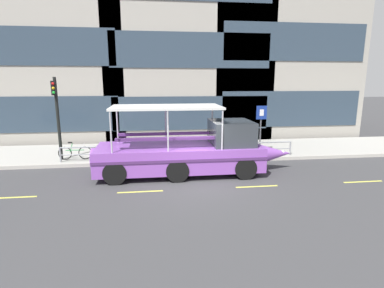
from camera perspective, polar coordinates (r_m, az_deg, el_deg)
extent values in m
plane|color=#3D3D3F|center=(13.28, 0.94, -7.18)|extent=(120.00, 120.00, 0.00)
cube|color=#A8A59E|center=(18.60, -1.51, -1.28)|extent=(32.00, 4.80, 0.18)
cube|color=#B2ADA3|center=(16.20, -0.62, -3.29)|extent=(32.00, 0.18, 0.18)
cube|color=#DBD64C|center=(13.49, -30.75, -8.63)|extent=(1.80, 0.12, 0.01)
cube|color=#DBD64C|center=(12.37, -9.69, -8.82)|extent=(1.80, 0.12, 0.01)
cube|color=#DBD64C|center=(13.05, 12.08, -7.80)|extent=(1.80, 0.12, 0.01)
cube|color=#DBD64C|center=(15.28, 29.43, -6.18)|extent=(1.80, 0.12, 0.01)
cube|color=#2D3D4C|center=(22.05, -25.84, 5.01)|extent=(9.41, 0.06, 2.35)
cube|color=#2D3D4C|center=(22.03, -26.89, 16.06)|extent=(9.41, 0.06, 2.35)
cube|color=#2D3D4C|center=(21.07, -0.08, 5.82)|extent=(10.79, 0.06, 2.30)
cube|color=#2D3D4C|center=(21.04, -0.09, 17.22)|extent=(10.79, 0.06, 2.30)
cube|color=#2D3D4C|center=(23.10, 18.21, 6.29)|extent=(10.21, 0.06, 2.53)
cube|color=#2D3D4C|center=(23.15, 18.98, 17.67)|extent=(10.21, 0.06, 2.53)
cylinder|color=gray|center=(16.29, -2.16, -0.13)|extent=(12.42, 0.07, 0.07)
cylinder|color=gray|center=(16.38, -2.15, -1.43)|extent=(12.42, 0.06, 0.06)
cylinder|color=gray|center=(17.01, -23.49, -1.93)|extent=(0.09, 0.09, 0.76)
cylinder|color=gray|center=(16.60, -17.60, -1.81)|extent=(0.09, 0.09, 0.76)
cylinder|color=gray|center=(16.37, -11.48, -1.68)|extent=(0.09, 0.09, 0.76)
cylinder|color=gray|center=(16.32, -5.26, -1.52)|extent=(0.09, 0.09, 0.76)
cylinder|color=gray|center=(16.48, 0.92, -1.34)|extent=(0.09, 0.09, 0.76)
cylinder|color=gray|center=(16.81, 6.92, -1.16)|extent=(0.09, 0.09, 0.76)
cylinder|color=gray|center=(17.33, 12.63, -0.97)|extent=(0.09, 0.09, 0.76)
cylinder|color=gray|center=(18.00, 17.95, -0.78)|extent=(0.09, 0.09, 0.76)
cylinder|color=black|center=(17.32, -23.84, 4.27)|extent=(0.16, 0.16, 4.32)
cube|color=black|center=(17.01, -24.50, 9.54)|extent=(0.24, 0.20, 0.72)
sphere|color=red|center=(16.90, -24.67, 10.27)|extent=(0.14, 0.14, 0.14)
sphere|color=gold|center=(16.91, -24.60, 9.52)|extent=(0.14, 0.14, 0.14)
sphere|color=green|center=(16.92, -24.54, 8.78)|extent=(0.14, 0.14, 0.14)
cylinder|color=#4C4F54|center=(17.75, 12.73, 2.55)|extent=(0.08, 0.08, 2.72)
cube|color=navy|center=(17.57, 12.93, 5.77)|extent=(0.60, 0.04, 0.76)
cube|color=white|center=(17.56, 12.96, 5.76)|extent=(0.24, 0.01, 0.36)
torus|color=black|center=(17.21, -19.40, -1.56)|extent=(0.70, 0.04, 0.70)
torus|color=black|center=(17.46, -22.74, -1.63)|extent=(0.70, 0.04, 0.70)
cylinder|color=#268C3F|center=(17.29, -21.12, -1.09)|extent=(0.95, 0.04, 0.04)
cylinder|color=#268C3F|center=(17.31, -21.74, -0.65)|extent=(0.19, 0.04, 0.51)
cube|color=black|center=(17.26, -21.94, 0.26)|extent=(0.20, 0.08, 0.06)
cylinder|color=#A5A5AA|center=(17.11, -19.65, 0.06)|extent=(0.03, 0.46, 0.03)
cube|color=purple|center=(14.27, -2.40, -2.38)|extent=(7.57, 2.62, 1.09)
cone|color=purple|center=(15.35, 15.13, -1.76)|extent=(1.70, 1.04, 1.04)
cylinder|color=purple|center=(14.46, -17.53, -2.75)|extent=(0.38, 1.04, 1.04)
cube|color=#4D2A62|center=(12.95, -1.90, -3.25)|extent=(7.57, 0.04, 0.12)
sphere|color=white|center=(15.51, 16.60, -1.52)|extent=(0.22, 0.22, 0.22)
cube|color=#33383D|center=(14.45, 7.35, 2.16)|extent=(1.89, 2.20, 1.10)
cube|color=silver|center=(13.84, -4.84, 6.93)|extent=(4.92, 2.41, 0.10)
cylinder|color=#B2B2B7|center=(15.36, 3.81, 4.01)|extent=(0.07, 0.07, 1.73)
cylinder|color=#B2B2B7|center=(13.13, 5.73, 2.61)|extent=(0.07, 0.07, 1.73)
cylinder|color=#B2B2B7|center=(15.09, -4.97, 3.85)|extent=(0.07, 0.07, 1.73)
cylinder|color=#B2B2B7|center=(12.81, -4.54, 2.40)|extent=(0.07, 0.07, 1.73)
cylinder|color=#B2B2B7|center=(15.18, -13.85, 3.59)|extent=(0.07, 0.07, 1.73)
cylinder|color=#B2B2B7|center=(12.92, -14.98, 2.10)|extent=(0.07, 0.07, 1.73)
cube|color=#4D2A62|center=(14.64, -4.86, 1.94)|extent=(4.53, 0.28, 0.12)
cube|color=#4D2A62|center=(13.40, -4.62, 1.01)|extent=(4.53, 0.28, 0.12)
cylinder|color=black|center=(15.97, 7.45, -2.10)|extent=(1.00, 0.28, 1.00)
cylinder|color=black|center=(13.74, 9.98, -4.52)|extent=(1.00, 0.28, 1.00)
cylinder|color=black|center=(15.50, -3.46, -2.46)|extent=(1.00, 0.28, 1.00)
cylinder|color=black|center=(13.18, -2.76, -5.06)|extent=(1.00, 0.28, 1.00)
cylinder|color=black|center=(15.56, -13.26, -2.70)|extent=(1.00, 0.28, 1.00)
cylinder|color=black|center=(13.26, -14.31, -5.33)|extent=(1.00, 0.28, 1.00)
cylinder|color=#1E2338|center=(17.76, 9.00, -0.35)|extent=(0.11, 0.11, 0.86)
cylinder|color=#1E2338|center=(17.65, 8.62, -0.42)|extent=(0.11, 0.11, 0.86)
cube|color=maroon|center=(17.56, 8.89, 1.95)|extent=(0.37, 0.32, 0.61)
cylinder|color=maroon|center=(17.72, 9.36, 1.92)|extent=(0.07, 0.07, 0.55)
cylinder|color=maroon|center=(17.42, 8.40, 1.78)|extent=(0.07, 0.07, 0.55)
sphere|color=#936B4C|center=(17.49, 8.94, 3.38)|extent=(0.24, 0.24, 0.24)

